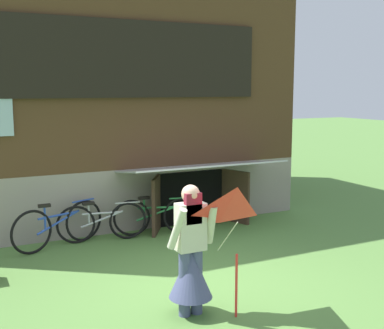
{
  "coord_description": "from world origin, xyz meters",
  "views": [
    {
      "loc": [
        -2.99,
        -5.82,
        2.68
      ],
      "look_at": [
        0.34,
        0.92,
        1.54
      ],
      "focal_mm": 47.35,
      "sensor_mm": 36.0,
      "label": 1
    }
  ],
  "objects_px": {
    "bicycle_silver": "(102,222)",
    "bicycle_blue": "(59,225)",
    "person": "(191,261)",
    "kite": "(237,219)",
    "bicycle_green": "(156,216)"
  },
  "relations": [
    {
      "from": "person",
      "to": "bicycle_silver",
      "type": "bearing_deg",
      "value": 90.93
    },
    {
      "from": "kite",
      "to": "bicycle_blue",
      "type": "distance_m",
      "value": 4.06
    },
    {
      "from": "bicycle_green",
      "to": "bicycle_silver",
      "type": "xyz_separation_m",
      "value": [
        -1.01,
        0.05,
        -0.0
      ]
    },
    {
      "from": "kite",
      "to": "bicycle_blue",
      "type": "height_order",
      "value": "kite"
    },
    {
      "from": "person",
      "to": "bicycle_silver",
      "type": "xyz_separation_m",
      "value": [
        -0.11,
        3.31,
        -0.31
      ]
    },
    {
      "from": "person",
      "to": "kite",
      "type": "xyz_separation_m",
      "value": [
        0.34,
        -0.47,
        0.59
      ]
    },
    {
      "from": "bicycle_blue",
      "to": "kite",
      "type": "bearing_deg",
      "value": -91.93
    },
    {
      "from": "bicycle_silver",
      "to": "bicycle_blue",
      "type": "xyz_separation_m",
      "value": [
        -0.76,
        -0.01,
        0.03
      ]
    },
    {
      "from": "kite",
      "to": "bicycle_silver",
      "type": "distance_m",
      "value": 3.92
    },
    {
      "from": "person",
      "to": "bicycle_silver",
      "type": "height_order",
      "value": "person"
    },
    {
      "from": "bicycle_silver",
      "to": "person",
      "type": "bearing_deg",
      "value": -78.9
    },
    {
      "from": "person",
      "to": "kite",
      "type": "relative_size",
      "value": 1.03
    },
    {
      "from": "kite",
      "to": "person",
      "type": "bearing_deg",
      "value": 125.48
    },
    {
      "from": "kite",
      "to": "bicycle_silver",
      "type": "relative_size",
      "value": 0.98
    },
    {
      "from": "kite",
      "to": "bicycle_blue",
      "type": "bearing_deg",
      "value": 107.71
    }
  ]
}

